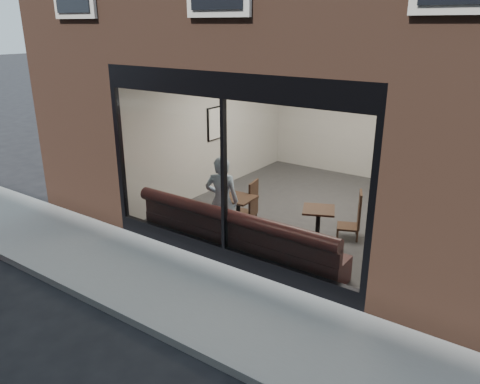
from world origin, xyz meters
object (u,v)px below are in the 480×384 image
Objects in this scene: person at (222,201)px; cafe_chair_left at (245,213)px; cafe_chair_right at (348,227)px; banquette at (238,243)px; cafe_table_right at (319,210)px; cafe_table_left at (238,198)px.

person is 1.12m from cafe_chair_left.
cafe_chair_left is at bearing -6.54° from cafe_chair_right.
cafe_chair_right is (1.31, 1.74, 0.01)m from banquette.
person reaches higher than cafe_chair_left.
cafe_chair_right is at bearing 66.28° from cafe_table_right.
person is at bearing 16.80° from cafe_chair_right.
cafe_table_left reaches higher than cafe_chair_right.
cafe_chair_left is (-0.66, 1.16, 0.01)m from banquette.
cafe_chair_right is at bearing -163.67° from person.
person is at bearing 87.37° from cafe_chair_left.
cafe_table_right is at bearing 165.29° from cafe_chair_left.
cafe_table_left is (0.01, 0.50, -0.10)m from person.
cafe_table_left is at bearing -167.20° from cafe_table_right.
person reaches higher than cafe_table_left.
person is 3.01× the size of cafe_table_right.
cafe_chair_right is (1.83, 1.53, -0.60)m from person.
person is 2.46m from cafe_chair_right.
banquette is at bearing -133.78° from cafe_table_right.
banquette is at bearing 134.14° from person.
banquette is 7.19× the size of cafe_table_right.
cafe_chair_right is at bearing -174.79° from cafe_chair_left.
banquette is 2.18m from cafe_chair_right.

